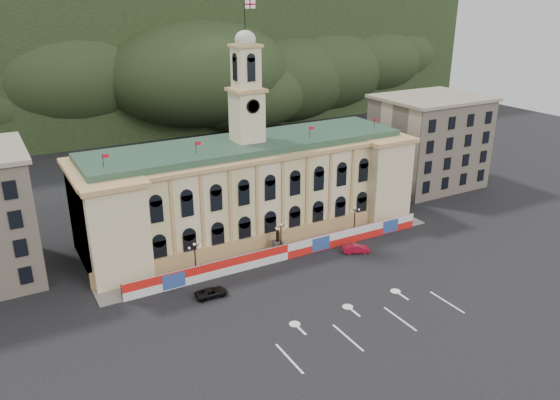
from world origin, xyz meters
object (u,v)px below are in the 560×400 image
statue (278,245)px  black_suv (211,293)px  lamp_center (281,236)px  red_sedan (356,248)px

statue → black_suv: 16.19m
statue → lamp_center: size_ratio=0.72×
black_suv → statue: bearing=-60.4°
lamp_center → black_suv: bearing=-155.7°
statue → red_sedan: statue is taller
statue → black_suv: bearing=-152.5°
statue → black_suv: size_ratio=0.83×
lamp_center → red_sedan: 12.00m
lamp_center → black_suv: 15.93m
red_sedan → black_suv: size_ratio=0.99×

